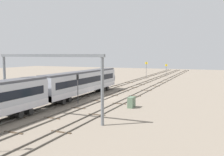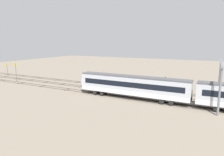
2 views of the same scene
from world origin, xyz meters
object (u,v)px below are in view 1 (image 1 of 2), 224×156
speed_sign_near_foreground (166,69)px  signal_light_trackside_approach (78,85)px  overhead_gantry (49,72)px  speed_sign_mid_trackside (146,68)px  relay_cabinet (131,102)px

speed_sign_near_foreground → signal_light_trackside_approach: bearing=176.4°
overhead_gantry → speed_sign_near_foreground: 66.35m
speed_sign_mid_trackside → relay_cabinet: size_ratio=3.43×
speed_sign_mid_trackside → signal_light_trackside_approach: 45.60m
signal_light_trackside_approach → speed_sign_near_foreground: bearing=-3.6°
signal_light_trackside_approach → relay_cabinet: (0.49, -9.15, -2.33)m
speed_sign_near_foreground → overhead_gantry: bearing=178.5°
relay_cabinet → speed_sign_near_foreground: bearing=5.7°
speed_sign_mid_trackside → relay_cabinet: speed_sign_mid_trackside is taller
speed_sign_near_foreground → speed_sign_mid_trackside: size_ratio=0.82×
overhead_gantry → signal_light_trackside_approach: overhead_gantry is taller
speed_sign_mid_trackside → signal_light_trackside_approach: size_ratio=1.16×
signal_light_trackside_approach → speed_sign_mid_trackside: bearing=1.2°
speed_sign_near_foreground → speed_sign_mid_trackside: 11.56m
speed_sign_near_foreground → relay_cabinet: speed_sign_near_foreground is taller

